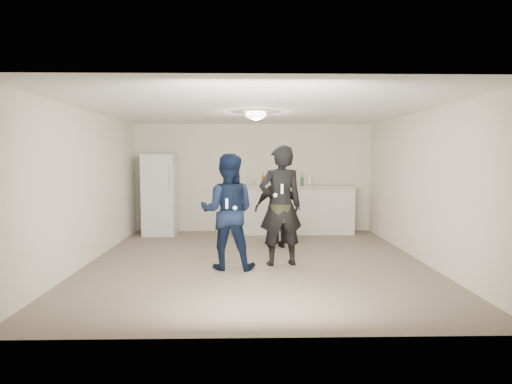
{
  "coord_description": "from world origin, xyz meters",
  "views": [
    {
      "loc": [
        -0.16,
        -6.98,
        1.74
      ],
      "look_at": [
        0.0,
        0.2,
        1.15
      ],
      "focal_mm": 30.0,
      "sensor_mm": 36.0,
      "label": 1
    }
  ],
  "objects_px": {
    "fridge": "(160,195)",
    "shaker": "(253,182)",
    "woman": "(281,206)",
    "counter": "(295,210)",
    "spectator": "(278,208)",
    "man": "(228,212)"
  },
  "relations": [
    {
      "from": "fridge",
      "to": "shaker",
      "type": "relative_size",
      "value": 10.59
    },
    {
      "from": "woman",
      "to": "counter",
      "type": "bearing_deg",
      "value": -111.47
    },
    {
      "from": "fridge",
      "to": "spectator",
      "type": "bearing_deg",
      "value": -30.06
    },
    {
      "from": "man",
      "to": "woman",
      "type": "relative_size",
      "value": 0.93
    },
    {
      "from": "counter",
      "to": "shaker",
      "type": "bearing_deg",
      "value": -172.43
    },
    {
      "from": "counter",
      "to": "woman",
      "type": "xyz_separation_m",
      "value": [
        -0.57,
        -2.87,
        0.44
      ]
    },
    {
      "from": "shaker",
      "to": "counter",
      "type": "bearing_deg",
      "value": 7.57
    },
    {
      "from": "fridge",
      "to": "woman",
      "type": "height_order",
      "value": "woman"
    },
    {
      "from": "fridge",
      "to": "man",
      "type": "distance_m",
      "value": 3.42
    },
    {
      "from": "counter",
      "to": "spectator",
      "type": "bearing_deg",
      "value": -108.58
    },
    {
      "from": "shaker",
      "to": "woman",
      "type": "distance_m",
      "value": 2.78
    },
    {
      "from": "counter",
      "to": "man",
      "type": "bearing_deg",
      "value": -114.64
    },
    {
      "from": "fridge",
      "to": "man",
      "type": "xyz_separation_m",
      "value": [
        1.65,
        -3.0,
        -0.0
      ]
    },
    {
      "from": "spectator",
      "to": "shaker",
      "type": "bearing_deg",
      "value": -82.11
    },
    {
      "from": "shaker",
      "to": "spectator",
      "type": "xyz_separation_m",
      "value": [
        0.46,
        -1.41,
        -0.42
      ]
    },
    {
      "from": "counter",
      "to": "spectator",
      "type": "relative_size",
      "value": 1.71
    },
    {
      "from": "fridge",
      "to": "man",
      "type": "height_order",
      "value": "fridge"
    },
    {
      "from": "counter",
      "to": "man",
      "type": "xyz_separation_m",
      "value": [
        -1.41,
        -3.07,
        0.37
      ]
    },
    {
      "from": "shaker",
      "to": "man",
      "type": "relative_size",
      "value": 0.09
    },
    {
      "from": "counter",
      "to": "woman",
      "type": "distance_m",
      "value": 2.96
    },
    {
      "from": "man",
      "to": "spectator",
      "type": "bearing_deg",
      "value": -114.84
    },
    {
      "from": "counter",
      "to": "fridge",
      "type": "height_order",
      "value": "fridge"
    }
  ]
}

